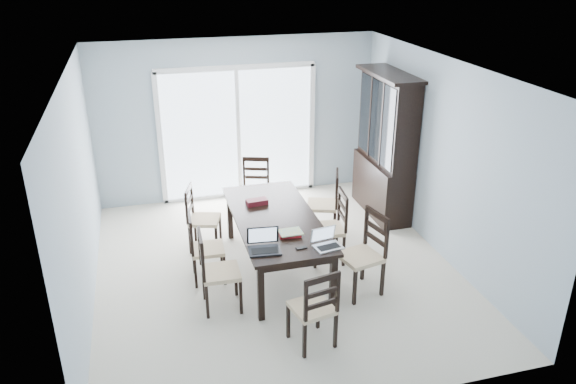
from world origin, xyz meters
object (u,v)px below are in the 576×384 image
at_px(hot_tub, 203,154).
at_px(dining_table, 276,223).
at_px(chair_end_near, 317,302).
at_px(laptop_silver, 328,244).
at_px(chair_right_far, 329,197).
at_px(game_box, 257,202).
at_px(cell_phone, 301,248).
at_px(chair_right_mid, 334,219).
at_px(laptop_dark, 264,247).
at_px(china_hutch, 385,147).
at_px(chair_end_far, 256,182).
at_px(chair_right_near, 368,244).
at_px(chair_left_mid, 200,241).
at_px(chair_left_near, 212,263).
at_px(chair_left_far, 197,211).

bearing_deg(hot_tub, dining_table, -81.86).
bearing_deg(chair_end_near, hot_tub, 84.08).
bearing_deg(laptop_silver, dining_table, 103.15).
bearing_deg(dining_table, chair_right_far, 38.25).
bearing_deg(chair_right_far, hot_tub, 48.41).
bearing_deg(game_box, chair_end_near, -85.42).
distance_m(cell_phone, game_box, 1.30).
bearing_deg(hot_tub, chair_right_mid, -69.14).
xyz_separation_m(laptop_silver, hot_tub, (-0.87, 4.34, -0.37)).
bearing_deg(laptop_dark, china_hutch, 46.98).
bearing_deg(game_box, china_hutch, 20.75).
relative_size(chair_end_far, laptop_dark, 2.86).
distance_m(laptop_silver, game_box, 1.44).
xyz_separation_m(chair_right_near, laptop_silver, (-0.55, -0.17, 0.18)).
xyz_separation_m(chair_left_mid, chair_right_far, (1.93, 0.77, 0.03)).
height_order(chair_left_near, laptop_dark, chair_left_near).
xyz_separation_m(china_hutch, chair_right_mid, (-1.23, -1.20, -0.48)).
xyz_separation_m(chair_left_mid, chair_right_near, (1.89, -0.74, 0.07)).
bearing_deg(laptop_dark, dining_table, 73.74).
relative_size(dining_table, chair_left_near, 1.97).
relative_size(chair_right_near, chair_right_far, 1.07).
relative_size(chair_left_mid, hot_tub, 0.56).
xyz_separation_m(dining_table, chair_right_mid, (0.80, 0.05, -0.08)).
bearing_deg(cell_phone, chair_right_near, 0.54).
bearing_deg(chair_end_far, chair_right_near, 128.43).
relative_size(chair_end_near, game_box, 3.89).
xyz_separation_m(chair_end_near, hot_tub, (-0.51, 5.05, -0.13)).
height_order(chair_right_mid, chair_right_far, chair_right_mid).
xyz_separation_m(dining_table, chair_left_far, (-0.88, 0.83, -0.12)).
bearing_deg(hot_tub, china_hutch, -40.92).
distance_m(laptop_dark, laptop_silver, 0.71).
xyz_separation_m(chair_end_far, hot_tub, (-0.58, 1.83, -0.14)).
bearing_deg(laptop_dark, laptop_silver, -2.45).
bearing_deg(chair_end_near, cell_phone, 73.29).
height_order(chair_right_far, cell_phone, chair_right_far).
height_order(laptop_dark, laptop_silver, laptop_dark).
xyz_separation_m(chair_left_mid, chair_right_mid, (1.75, 0.05, 0.04)).
bearing_deg(hot_tub, cell_phone, -82.30).
xyz_separation_m(dining_table, chair_left_near, (-0.90, -0.64, -0.08)).
distance_m(chair_left_far, chair_right_mid, 1.86).
xyz_separation_m(chair_left_far, laptop_dark, (0.56, -1.64, 0.25)).
bearing_deg(chair_end_near, chair_left_far, 98.57).
relative_size(laptop_dark, cell_phone, 3.11).
distance_m(dining_table, chair_right_mid, 0.80).
bearing_deg(chair_left_near, cell_phone, 79.81).
height_order(dining_table, laptop_silver, laptop_silver).
distance_m(chair_left_near, laptop_dark, 0.63).
bearing_deg(chair_left_near, chair_end_near, 44.81).
bearing_deg(game_box, chair_left_near, -125.23).
bearing_deg(chair_left_near, china_hutch, 124.72).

